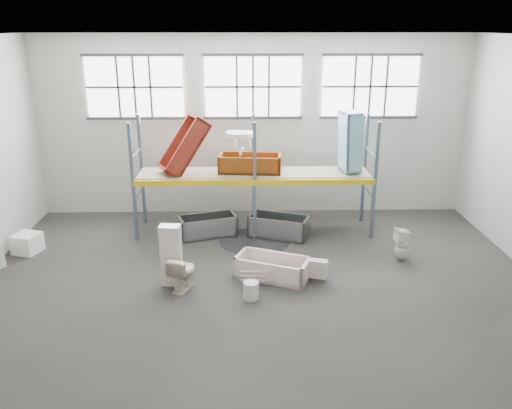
{
  "coord_description": "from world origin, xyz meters",
  "views": [
    {
      "loc": [
        -0.27,
        -9.57,
        5.21
      ],
      "look_at": [
        0.0,
        1.5,
        1.4
      ],
      "focal_mm": 36.86,
      "sensor_mm": 36.0,
      "label": 1
    }
  ],
  "objects_px": {
    "bucket": "(251,290)",
    "blue_tub_upright": "(350,141)",
    "steel_tub_right": "(279,226)",
    "rust_tub_flat": "(250,163)",
    "bathtub_beige": "(273,267)",
    "toilet_beige": "(183,272)",
    "cistern_tall": "(171,255)",
    "steel_tub_left": "(208,226)",
    "toilet_white": "(403,244)"
  },
  "relations": [
    {
      "from": "bucket",
      "to": "blue_tub_upright",
      "type": "bearing_deg",
      "value": 55.04
    },
    {
      "from": "steel_tub_right",
      "to": "rust_tub_flat",
      "type": "height_order",
      "value": "rust_tub_flat"
    },
    {
      "from": "bathtub_beige",
      "to": "blue_tub_upright",
      "type": "relative_size",
      "value": 1.04
    },
    {
      "from": "toilet_beige",
      "to": "bucket",
      "type": "distance_m",
      "value": 1.49
    },
    {
      "from": "bathtub_beige",
      "to": "bucket",
      "type": "distance_m",
      "value": 1.05
    },
    {
      "from": "toilet_beige",
      "to": "steel_tub_right",
      "type": "distance_m",
      "value": 3.54
    },
    {
      "from": "blue_tub_upright",
      "to": "rust_tub_flat",
      "type": "bearing_deg",
      "value": 177.97
    },
    {
      "from": "cistern_tall",
      "to": "rust_tub_flat",
      "type": "relative_size",
      "value": 0.83
    },
    {
      "from": "steel_tub_right",
      "to": "bucket",
      "type": "distance_m",
      "value": 3.35
    },
    {
      "from": "toilet_beige",
      "to": "steel_tub_right",
      "type": "bearing_deg",
      "value": -106.56
    },
    {
      "from": "toilet_beige",
      "to": "blue_tub_upright",
      "type": "distance_m",
      "value": 5.5
    },
    {
      "from": "cistern_tall",
      "to": "blue_tub_upright",
      "type": "relative_size",
      "value": 0.87
    },
    {
      "from": "cistern_tall",
      "to": "steel_tub_left",
      "type": "relative_size",
      "value": 0.91
    },
    {
      "from": "cistern_tall",
      "to": "bucket",
      "type": "relative_size",
      "value": 3.64
    },
    {
      "from": "toilet_white",
      "to": "steel_tub_left",
      "type": "bearing_deg",
      "value": -120.31
    },
    {
      "from": "toilet_beige",
      "to": "toilet_white",
      "type": "relative_size",
      "value": 0.94
    },
    {
      "from": "steel_tub_right",
      "to": "toilet_beige",
      "type": "bearing_deg",
      "value": -127.84
    },
    {
      "from": "cistern_tall",
      "to": "steel_tub_right",
      "type": "distance_m",
      "value": 3.56
    },
    {
      "from": "toilet_white",
      "to": "steel_tub_right",
      "type": "height_order",
      "value": "toilet_white"
    },
    {
      "from": "steel_tub_left",
      "to": "rust_tub_flat",
      "type": "height_order",
      "value": "rust_tub_flat"
    },
    {
      "from": "bathtub_beige",
      "to": "blue_tub_upright",
      "type": "xyz_separation_m",
      "value": [
        2.1,
        2.76,
        2.16
      ]
    },
    {
      "from": "bathtub_beige",
      "to": "rust_tub_flat",
      "type": "height_order",
      "value": "rust_tub_flat"
    },
    {
      "from": "bathtub_beige",
      "to": "toilet_white",
      "type": "xyz_separation_m",
      "value": [
        3.06,
        0.83,
        0.16
      ]
    },
    {
      "from": "toilet_white",
      "to": "steel_tub_left",
      "type": "xyz_separation_m",
      "value": [
        -4.61,
        1.59,
        -0.13
      ]
    },
    {
      "from": "bathtub_beige",
      "to": "toilet_beige",
      "type": "bearing_deg",
      "value": -143.48
    },
    {
      "from": "toilet_white",
      "to": "steel_tub_left",
      "type": "relative_size",
      "value": 0.54
    },
    {
      "from": "bucket",
      "to": "cistern_tall",
      "type": "bearing_deg",
      "value": 157.59
    },
    {
      "from": "rust_tub_flat",
      "to": "bucket",
      "type": "distance_m",
      "value": 4.12
    },
    {
      "from": "steel_tub_right",
      "to": "cistern_tall",
      "type": "bearing_deg",
      "value": -133.13
    },
    {
      "from": "toilet_beige",
      "to": "bucket",
      "type": "relative_size",
      "value": 2.04
    },
    {
      "from": "toilet_white",
      "to": "bucket",
      "type": "distance_m",
      "value": 3.96
    },
    {
      "from": "toilet_beige",
      "to": "cistern_tall",
      "type": "distance_m",
      "value": 0.44
    },
    {
      "from": "bathtub_beige",
      "to": "bucket",
      "type": "bearing_deg",
      "value": -94.58
    },
    {
      "from": "bathtub_beige",
      "to": "toilet_beige",
      "type": "distance_m",
      "value": 1.94
    },
    {
      "from": "rust_tub_flat",
      "to": "bathtub_beige",
      "type": "bearing_deg",
      "value": -81.15
    },
    {
      "from": "bathtub_beige",
      "to": "steel_tub_right",
      "type": "height_order",
      "value": "steel_tub_right"
    },
    {
      "from": "steel_tub_left",
      "to": "blue_tub_upright",
      "type": "distance_m",
      "value": 4.24
    },
    {
      "from": "bathtub_beige",
      "to": "steel_tub_left",
      "type": "xyz_separation_m",
      "value": [
        -1.55,
        2.42,
        0.03
      ]
    },
    {
      "from": "steel_tub_left",
      "to": "bucket",
      "type": "distance_m",
      "value": 3.52
    },
    {
      "from": "bathtub_beige",
      "to": "cistern_tall",
      "type": "height_order",
      "value": "cistern_tall"
    },
    {
      "from": "toilet_white",
      "to": "blue_tub_upright",
      "type": "height_order",
      "value": "blue_tub_upright"
    },
    {
      "from": "toilet_beige",
      "to": "blue_tub_upright",
      "type": "xyz_separation_m",
      "value": [
        3.98,
        3.22,
        2.03
      ]
    },
    {
      "from": "toilet_beige",
      "to": "steel_tub_right",
      "type": "height_order",
      "value": "toilet_beige"
    },
    {
      "from": "toilet_white",
      "to": "bucket",
      "type": "relative_size",
      "value": 2.16
    },
    {
      "from": "toilet_beige",
      "to": "steel_tub_left",
      "type": "relative_size",
      "value": 0.51
    },
    {
      "from": "toilet_beige",
      "to": "toilet_white",
      "type": "bearing_deg",
      "value": -144.07
    },
    {
      "from": "cistern_tall",
      "to": "bathtub_beige",
      "type": "bearing_deg",
      "value": 11.67
    },
    {
      "from": "toilet_white",
      "to": "bathtub_beige",
      "type": "bearing_deg",
      "value": -86.06
    },
    {
      "from": "cistern_tall",
      "to": "toilet_white",
      "type": "height_order",
      "value": "cistern_tall"
    },
    {
      "from": "toilet_beige",
      "to": "cistern_tall",
      "type": "xyz_separation_m",
      "value": [
        -0.25,
        0.21,
        0.29
      ]
    }
  ]
}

